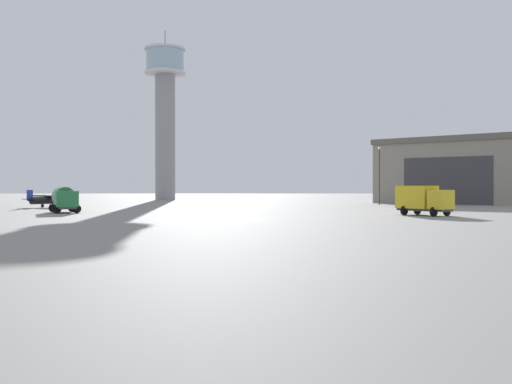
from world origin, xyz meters
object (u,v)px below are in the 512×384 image
(light_post_west, at_px, (381,171))
(truck_fuel_tanker_green, at_px, (66,198))
(control_tower, at_px, (167,104))
(airplane_black, at_px, (49,199))
(truck_box_yellow, at_px, (425,199))

(light_post_west, bearing_deg, truck_fuel_tanker_green, -146.74)
(control_tower, xyz_separation_m, airplane_black, (-9.69, -47.87, -20.81))
(airplane_black, xyz_separation_m, light_post_west, (51.47, 12.65, 4.53))
(truck_fuel_tanker_green, xyz_separation_m, light_post_west, (43.58, 28.58, 4.07))
(airplane_black, bearing_deg, light_post_west, -42.69)
(airplane_black, xyz_separation_m, truck_box_yellow, (48.49, -22.56, 0.54))
(truck_fuel_tanker_green, bearing_deg, control_tower, 152.55)
(airplane_black, distance_m, truck_box_yellow, 53.48)
(control_tower, bearing_deg, truck_box_yellow, -61.15)
(control_tower, relative_size, airplane_black, 4.83)
(control_tower, xyz_separation_m, truck_fuel_tanker_green, (-1.79, -63.81, -20.35))
(control_tower, height_order, light_post_west, control_tower)
(control_tower, relative_size, truck_box_yellow, 6.36)
(airplane_black, height_order, truck_fuel_tanker_green, truck_fuel_tanker_green)
(airplane_black, distance_m, light_post_west, 53.19)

